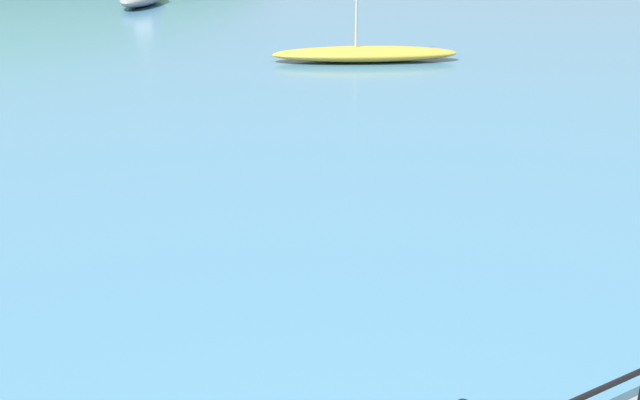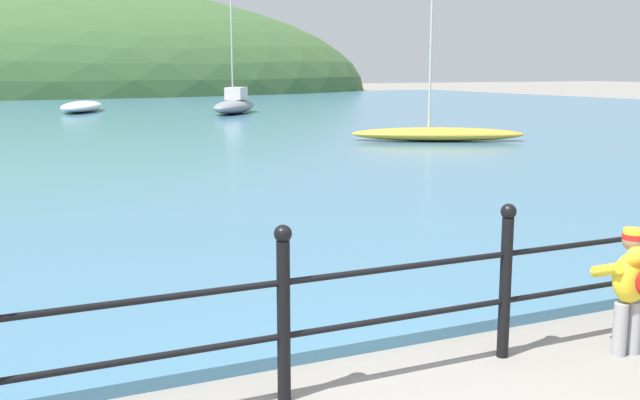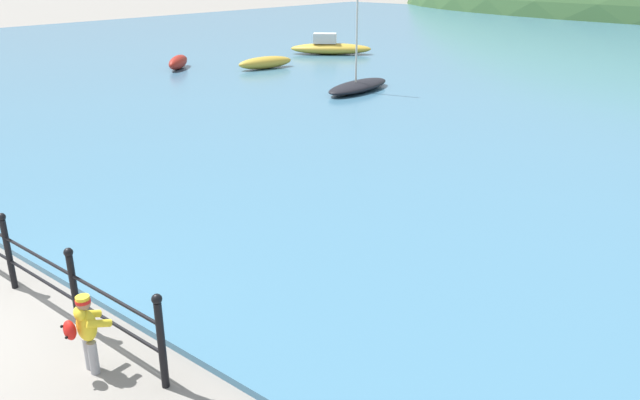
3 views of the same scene
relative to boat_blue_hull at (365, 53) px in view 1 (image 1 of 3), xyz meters
The scene contains 1 object.
boat_blue_hull is the anchor object (origin of this frame).
Camera 1 is at (-1.51, -1.29, 3.97)m, focal length 42.00 mm.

